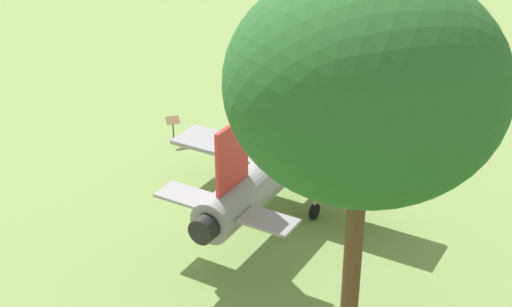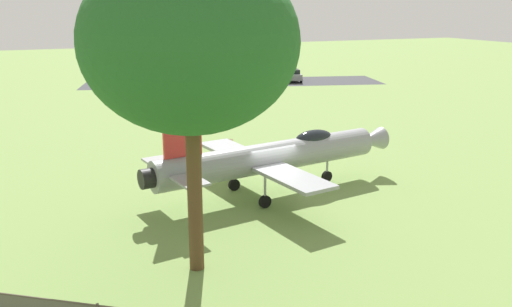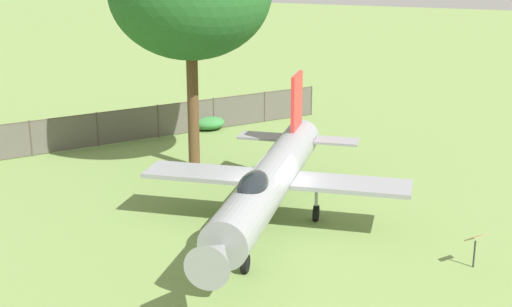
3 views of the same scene
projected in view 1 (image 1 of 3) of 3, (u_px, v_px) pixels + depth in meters
The scene contains 4 objects.
ground_plane at pixel (295, 194), 29.28m from camera, with size 200.00×200.00×0.00m, color #75934C.
display_jet at pixel (300, 147), 28.66m from camera, with size 9.87×14.03×4.88m.
shade_tree at pixel (365, 85), 18.38m from camera, with size 7.13×7.06×10.90m.
info_plaque at pixel (173, 124), 33.14m from camera, with size 0.66×0.72×1.14m.
Camera 1 is at (14.93, -20.52, 14.78)m, focal length 52.27 mm.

